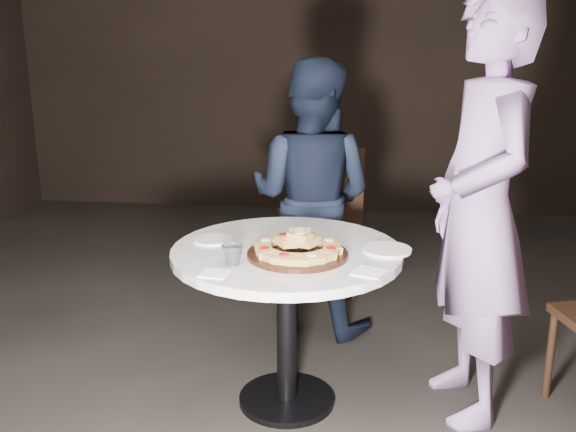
{
  "coord_description": "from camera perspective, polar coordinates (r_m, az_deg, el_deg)",
  "views": [
    {
      "loc": [
        0.23,
        -2.54,
        1.62
      ],
      "look_at": [
        -0.07,
        0.1,
        0.87
      ],
      "focal_mm": 40.0,
      "sensor_mm": 36.0,
      "label": 1
    }
  ],
  "objects": [
    {
      "name": "chair_far",
      "position": [
        4.0,
        2.91,
        0.34
      ],
      "size": [
        0.58,
        0.59,
        0.98
      ],
      "rotation": [
        0.0,
        0.0,
        3.44
      ],
      "color": "black",
      "rests_on": "ground"
    },
    {
      "name": "plate_right",
      "position": [
        2.75,
        8.79,
        -2.97
      ],
      "size": [
        0.25,
        0.25,
        0.01
      ],
      "primitive_type": "cylinder",
      "rotation": [
        0.0,
        0.0,
        -0.21
      ],
      "color": "white",
      "rests_on": "table"
    },
    {
      "name": "diner_teal",
      "position": [
        2.79,
        16.69,
        0.32
      ],
      "size": [
        0.57,
        0.74,
        1.83
      ],
      "primitive_type": "imported",
      "rotation": [
        0.0,
        0.0,
        -1.36
      ],
      "color": "#866CA6",
      "rests_on": "ground"
    },
    {
      "name": "table",
      "position": [
        2.8,
        -0.12,
        -5.57
      ],
      "size": [
        1.27,
        1.27,
        0.74
      ],
      "rotation": [
        0.0,
        0.0,
        0.35
      ],
      "color": "black",
      "rests_on": "ground"
    },
    {
      "name": "plate_left",
      "position": [
        2.87,
        -6.72,
        -2.08
      ],
      "size": [
        0.2,
        0.2,
        0.01
      ],
      "primitive_type": "cylinder",
      "rotation": [
        0.0,
        0.0,
        -0.17
      ],
      "color": "white",
      "rests_on": "table"
    },
    {
      "name": "serving_board",
      "position": [
        2.65,
        0.85,
        -3.4
      ],
      "size": [
        0.53,
        0.53,
        0.02
      ],
      "primitive_type": "cylinder",
      "rotation": [
        0.0,
        0.0,
        0.34
      ],
      "color": "black",
      "rests_on": "table"
    },
    {
      "name": "floor",
      "position": [
        3.02,
        1.17,
        -16.75
      ],
      "size": [
        7.0,
        7.0,
        0.0
      ],
      "primitive_type": "plane",
      "color": "black",
      "rests_on": "ground"
    },
    {
      "name": "napkin_far",
      "position": [
        2.49,
        7.27,
        -4.98
      ],
      "size": [
        0.15,
        0.15,
        0.01
      ],
      "primitive_type": "cube",
      "rotation": [
        0.0,
        0.0,
        -0.38
      ],
      "color": "white",
      "rests_on": "table"
    },
    {
      "name": "diner_navy",
      "position": [
        3.55,
        2.04,
        1.64
      ],
      "size": [
        0.88,
        0.77,
        1.52
      ],
      "primitive_type": "imported",
      "rotation": [
        0.0,
        0.0,
        2.84
      ],
      "color": "black",
      "rests_on": "ground"
    },
    {
      "name": "focaccia_pile",
      "position": [
        2.64,
        0.87,
        -2.67
      ],
      "size": [
        0.38,
        0.37,
        0.1
      ],
      "rotation": [
        0.0,
        0.0,
        -0.28
      ],
      "color": "#AB8442",
      "rests_on": "serving_board"
    },
    {
      "name": "napkin_near",
      "position": [
        2.48,
        -6.62,
        -5.08
      ],
      "size": [
        0.11,
        0.11,
        0.01
      ],
      "primitive_type": "cube",
      "rotation": [
        0.0,
        0.0,
        -0.09
      ],
      "color": "white",
      "rests_on": "table"
    },
    {
      "name": "water_glass",
      "position": [
        2.56,
        -4.95,
        -3.44
      ],
      "size": [
        0.1,
        0.1,
        0.08
      ],
      "primitive_type": "imported",
      "rotation": [
        0.0,
        0.0,
        -0.12
      ],
      "color": "silver",
      "rests_on": "table"
    }
  ]
}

